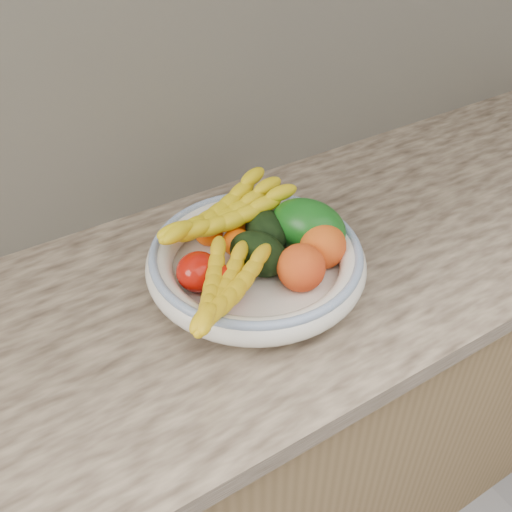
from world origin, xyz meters
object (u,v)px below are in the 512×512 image
object	(u,v)px
banana_bunch_back	(224,218)
green_mango	(308,227)
fruit_bowl	(256,261)
banana_bunch_front	(223,292)

from	to	relation	value
banana_bunch_back	green_mango	bearing A→B (deg)	-46.87
fruit_bowl	banana_bunch_front	size ratio (longest dim) A/B	1.51
fruit_bowl	green_mango	bearing A→B (deg)	2.39
green_mango	banana_bunch_back	bearing A→B (deg)	116.44
green_mango	banana_bunch_back	world-z (taller)	green_mango
fruit_bowl	banana_bunch_front	bearing A→B (deg)	-145.56
fruit_bowl	green_mango	distance (m)	0.12
green_mango	banana_bunch_back	distance (m)	0.15
green_mango	banana_bunch_front	distance (m)	0.23
green_mango	banana_bunch_front	bearing A→B (deg)	170.97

